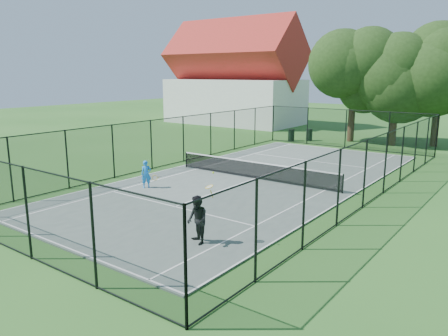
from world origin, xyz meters
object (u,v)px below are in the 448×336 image
Objects in this scene: trash_bin_right at (309,135)px; player_black at (197,220)px; trash_bin_left at (291,135)px; player_blue at (146,174)px; tennis_net at (255,169)px.

player_black is (7.36, -23.75, 0.37)m from trash_bin_right.
player_blue reaches higher than trash_bin_left.
player_black is at bearing -69.38° from trash_bin_left.
trash_bin_right is at bearing 41.60° from trash_bin_left.
player_black is at bearing -31.15° from player_blue.
trash_bin_left is 1.58m from trash_bin_right.
player_black is (6.82, -4.12, 0.14)m from player_blue.
trash_bin_right is (-3.91, 14.76, -0.06)m from tennis_net.
tennis_net is 4.03× the size of player_black.
trash_bin_left is (-5.09, 13.71, -0.06)m from tennis_net.
player_black is (3.45, -8.99, 0.31)m from tennis_net.
trash_bin_right reaches higher than tennis_net.
trash_bin_left is at bearing 110.62° from player_black.
trash_bin_left is at bearing 110.36° from tennis_net.
trash_bin_right is at bearing 104.82° from tennis_net.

